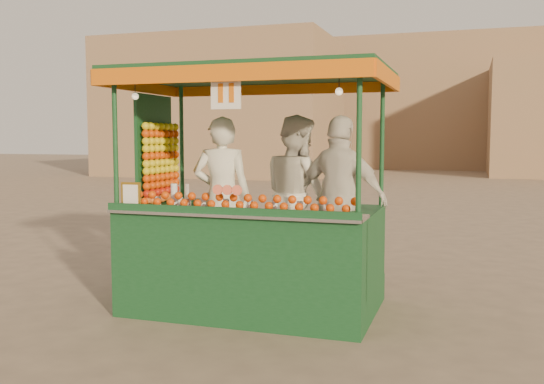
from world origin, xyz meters
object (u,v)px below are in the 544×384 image
(vendor_left, at_px, (222,196))
(vendor_right, at_px, (341,199))
(vendor_middle, at_px, (298,195))
(juice_cart, at_px, (245,234))

(vendor_left, height_order, vendor_right, vendor_right)
(vendor_middle, bearing_deg, vendor_right, -157.41)
(vendor_middle, height_order, vendor_right, vendor_middle)
(vendor_left, distance_m, vendor_right, 1.24)
(vendor_left, xyz_separation_m, vendor_middle, (0.73, 0.29, 0.01))
(vendor_middle, relative_size, vendor_right, 1.01)
(juice_cart, xyz_separation_m, vendor_middle, (0.37, 0.57, 0.34))
(vendor_right, bearing_deg, vendor_middle, -10.31)
(juice_cart, distance_m, vendor_right, 0.99)
(vendor_middle, xyz_separation_m, vendor_right, (0.51, -0.25, -0.01))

